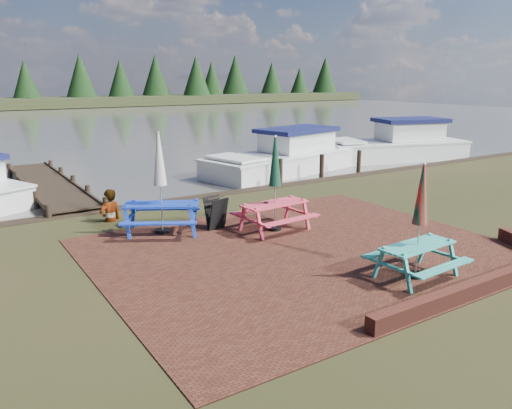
{
  "coord_description": "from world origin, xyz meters",
  "views": [
    {
      "loc": [
        -6.66,
        -7.45,
        3.83
      ],
      "look_at": [
        -0.69,
        1.87,
        1.0
      ],
      "focal_mm": 35.0,
      "sensor_mm": 36.0,
      "label": 1
    }
  ],
  "objects_px": {
    "picnic_table_teal": "(418,239)",
    "boat_near": "(286,158)",
    "chalkboard": "(216,213)",
    "picnic_table_blue": "(161,199)",
    "picnic_table_red": "(275,199)",
    "person": "(108,190)",
    "jetty": "(48,184)",
    "boat_far": "(397,147)"
  },
  "relations": [
    {
      "from": "picnic_table_blue",
      "to": "jetty",
      "type": "bearing_deg",
      "value": 130.27
    },
    {
      "from": "picnic_table_teal",
      "to": "chalkboard",
      "type": "height_order",
      "value": "picnic_table_teal"
    },
    {
      "from": "picnic_table_teal",
      "to": "boat_near",
      "type": "xyz_separation_m",
      "value": [
        5.08,
        11.33,
        -0.38
      ]
    },
    {
      "from": "chalkboard",
      "to": "picnic_table_blue",
      "type": "bearing_deg",
      "value": 150.24
    },
    {
      "from": "jetty",
      "to": "picnic_table_red",
      "type": "bearing_deg",
      "value": -65.95
    },
    {
      "from": "picnic_table_teal",
      "to": "picnic_table_blue",
      "type": "distance_m",
      "value": 6.23
    },
    {
      "from": "chalkboard",
      "to": "boat_near",
      "type": "height_order",
      "value": "boat_near"
    },
    {
      "from": "boat_far",
      "to": "person",
      "type": "distance_m",
      "value": 16.07
    },
    {
      "from": "picnic_table_teal",
      "to": "boat_near",
      "type": "distance_m",
      "value": 12.42
    },
    {
      "from": "picnic_table_teal",
      "to": "boat_near",
      "type": "bearing_deg",
      "value": 62.92
    },
    {
      "from": "chalkboard",
      "to": "boat_far",
      "type": "distance_m",
      "value": 14.83
    },
    {
      "from": "boat_near",
      "to": "boat_far",
      "type": "relative_size",
      "value": 1.05
    },
    {
      "from": "picnic_table_red",
      "to": "boat_far",
      "type": "xyz_separation_m",
      "value": [
        12.3,
        7.03,
        -0.38
      ]
    },
    {
      "from": "jetty",
      "to": "picnic_table_blue",
      "type": "bearing_deg",
      "value": -79.48
    },
    {
      "from": "picnic_table_blue",
      "to": "boat_far",
      "type": "distance_m",
      "value": 15.86
    },
    {
      "from": "picnic_table_blue",
      "to": "boat_far",
      "type": "bearing_deg",
      "value": 50.72
    },
    {
      "from": "picnic_table_teal",
      "to": "person",
      "type": "bearing_deg",
      "value": 115.19
    },
    {
      "from": "picnic_table_red",
      "to": "person",
      "type": "bearing_deg",
      "value": 132.26
    },
    {
      "from": "boat_near",
      "to": "chalkboard",
      "type": "bearing_deg",
      "value": 120.22
    },
    {
      "from": "jetty",
      "to": "boat_near",
      "type": "relative_size",
      "value": 1.14
    },
    {
      "from": "picnic_table_blue",
      "to": "person",
      "type": "bearing_deg",
      "value": 143.44
    },
    {
      "from": "jetty",
      "to": "boat_far",
      "type": "height_order",
      "value": "boat_far"
    },
    {
      "from": "picnic_table_blue",
      "to": "boat_far",
      "type": "xyz_separation_m",
      "value": [
        14.8,
        5.67,
        -0.42
      ]
    },
    {
      "from": "picnic_table_red",
      "to": "jetty",
      "type": "distance_m",
      "value": 9.5
    },
    {
      "from": "picnic_table_teal",
      "to": "chalkboard",
      "type": "relative_size",
      "value": 2.68
    },
    {
      "from": "picnic_table_teal",
      "to": "boat_far",
      "type": "bearing_deg",
      "value": 40.43
    },
    {
      "from": "picnic_table_red",
      "to": "picnic_table_blue",
      "type": "distance_m",
      "value": 2.85
    },
    {
      "from": "boat_far",
      "to": "person",
      "type": "bearing_deg",
      "value": 120.3
    },
    {
      "from": "person",
      "to": "picnic_table_teal",
      "type": "bearing_deg",
      "value": 101.39
    },
    {
      "from": "jetty",
      "to": "boat_far",
      "type": "xyz_separation_m",
      "value": [
        16.16,
        -1.62,
        0.36
      ]
    },
    {
      "from": "boat_near",
      "to": "person",
      "type": "xyz_separation_m",
      "value": [
        -8.93,
        -4.12,
        0.46
      ]
    },
    {
      "from": "picnic_table_red",
      "to": "picnic_table_blue",
      "type": "height_order",
      "value": "picnic_table_blue"
    },
    {
      "from": "picnic_table_blue",
      "to": "person",
      "type": "height_order",
      "value": "picnic_table_blue"
    },
    {
      "from": "picnic_table_red",
      "to": "picnic_table_blue",
      "type": "bearing_deg",
      "value": 147.54
    },
    {
      "from": "jetty",
      "to": "boat_far",
      "type": "distance_m",
      "value": 16.24
    },
    {
      "from": "picnic_table_teal",
      "to": "boat_far",
      "type": "distance_m",
      "value": 16.15
    },
    {
      "from": "chalkboard",
      "to": "jetty",
      "type": "relative_size",
      "value": 0.09
    },
    {
      "from": "picnic_table_blue",
      "to": "jetty",
      "type": "relative_size",
      "value": 0.28
    },
    {
      "from": "chalkboard",
      "to": "boat_near",
      "type": "distance_m",
      "value": 9.34
    },
    {
      "from": "picnic_table_teal",
      "to": "picnic_table_red",
      "type": "distance_m",
      "value": 4.1
    },
    {
      "from": "picnic_table_teal",
      "to": "boat_near",
      "type": "relative_size",
      "value": 0.28
    },
    {
      "from": "picnic_table_teal",
      "to": "picnic_table_blue",
      "type": "xyz_separation_m",
      "value": [
        -3.07,
        5.42,
        0.1
      ]
    }
  ]
}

